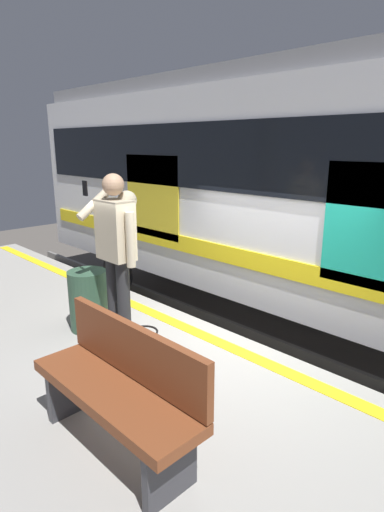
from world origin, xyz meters
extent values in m
plane|color=#4C4742|center=(0.00, 0.00, 0.00)|extent=(24.91, 24.91, 0.00)
cube|color=gray|center=(0.00, 2.31, 0.48)|extent=(12.19, 4.61, 0.96)
cube|color=yellow|center=(0.00, 0.30, 0.96)|extent=(11.95, 0.16, 0.01)
cube|color=slate|center=(0.00, -1.59, 0.08)|extent=(15.85, 0.08, 0.16)
cube|color=slate|center=(0.00, -3.02, 0.08)|extent=(15.85, 0.08, 0.16)
cube|color=silver|center=(0.52, -2.30, 2.39)|extent=(10.27, 3.05, 2.88)
cube|color=gray|center=(0.52, -2.30, 3.95)|extent=(10.06, 2.80, 0.24)
cube|color=black|center=(0.52, -0.77, 2.89)|extent=(9.76, 0.03, 0.90)
cube|color=yellow|center=(0.52, -0.77, 1.60)|extent=(9.76, 0.03, 0.24)
cube|color=#19A58C|center=(-1.28, -0.76, 2.24)|extent=(1.25, 0.02, 1.28)
cube|color=gold|center=(2.32, -0.76, 2.24)|extent=(1.25, 0.02, 1.28)
cylinder|color=black|center=(3.86, -1.08, 0.58)|extent=(0.84, 0.12, 0.84)
cylinder|color=black|center=(3.86, -3.52, 0.58)|extent=(0.84, 0.12, 0.84)
cylinder|color=#262628|center=(0.58, 1.06, 1.43)|extent=(0.14, 0.14, 0.95)
cylinder|color=#262628|center=(0.76, 1.06, 1.43)|extent=(0.14, 0.14, 0.95)
cube|color=beige|center=(0.67, 1.06, 2.21)|extent=(0.40, 0.24, 0.61)
sphere|color=beige|center=(0.67, 0.90, 2.50)|extent=(0.20, 0.20, 0.20)
sphere|color=tan|center=(0.67, 1.06, 2.67)|extent=(0.22, 0.22, 0.22)
cylinder|color=beige|center=(0.42, 1.06, 2.15)|extent=(0.09, 0.09, 0.55)
cylinder|color=beige|center=(0.90, 1.14, 2.47)|extent=(0.09, 0.42, 0.33)
cube|color=black|center=(0.90, 1.24, 2.63)|extent=(0.07, 0.02, 0.15)
cube|color=black|center=(0.13, 1.16, 1.10)|extent=(0.30, 0.18, 0.28)
torus|color=black|center=(0.13, 1.16, 1.30)|extent=(0.28, 0.28, 0.02)
cube|color=brown|center=(-0.65, 2.04, 1.41)|extent=(1.48, 0.44, 0.08)
cube|color=brown|center=(-0.65, 1.85, 1.66)|extent=(1.48, 0.06, 0.40)
cube|color=#333338|center=(-1.24, 2.04, 1.18)|extent=(0.06, 0.40, 0.45)
cube|color=#333338|center=(-0.06, 2.04, 1.18)|extent=(0.06, 0.40, 0.45)
cylinder|color=#2D4C38|center=(1.23, 1.10, 1.31)|extent=(0.44, 0.44, 0.70)
camera|label=1|loc=(-2.81, 3.41, 3.06)|focal=29.12mm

